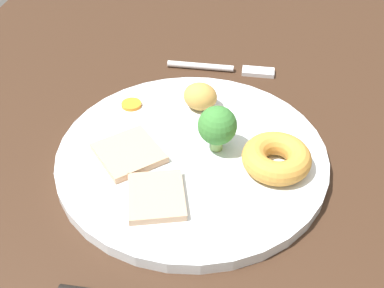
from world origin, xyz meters
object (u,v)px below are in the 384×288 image
carrot_coin_front (131,104)px  meat_slice_under (129,153)px  fork (224,68)px  dinner_plate (192,155)px  broccoli_floret (213,126)px  yorkshire_pudding (276,158)px  roast_potato_left (200,96)px  meat_slice_main (156,196)px

carrot_coin_front → meat_slice_under: bearing=12.6°
carrot_coin_front → fork: carrot_coin_front is taller
dinner_plate → fork: 19.31cm
meat_slice_under → broccoli_floret: broccoli_floret is taller
yorkshire_pudding → fork: 21.87cm
yorkshire_pudding → fork: bearing=-160.2°
yorkshire_pudding → roast_potato_left: 13.25cm
roast_potato_left → fork: roast_potato_left is taller
roast_potato_left → fork: 11.54cm
dinner_plate → meat_slice_main: meat_slice_main is taller
dinner_plate → meat_slice_under: meat_slice_under is taller
meat_slice_main → roast_potato_left: roast_potato_left is taller
carrot_coin_front → dinner_plate: bearing=50.2°
roast_potato_left → broccoli_floret: broccoli_floret is taller
meat_slice_under → fork: (-20.95, 8.43, -1.41)cm
meat_slice_main → roast_potato_left: 15.99cm
broccoli_floret → meat_slice_under: bearing=-74.1°
meat_slice_main → broccoli_floret: (-8.41, 4.60, 2.78)cm
dinner_plate → roast_potato_left: (-8.17, -0.20, 2.33)cm
meat_slice_under → fork: bearing=158.1°
meat_slice_main → broccoli_floret: 9.98cm
meat_slice_under → broccoli_floret: size_ratio=1.20×
meat_slice_main → roast_potato_left: size_ratio=1.52×
dinner_plate → meat_slice_under: (1.72, -6.67, 1.10)cm
carrot_coin_front → meat_slice_main: bearing=22.8°
meat_slice_under → meat_slice_main: bearing=35.8°
meat_slice_main → yorkshire_pudding: yorkshire_pudding is taller
meat_slice_under → roast_potato_left: (-9.89, 6.48, 1.23)cm
dinner_plate → broccoli_floret: size_ratio=5.52×
broccoli_floret → roast_potato_left: bearing=-162.2°
roast_potato_left → broccoli_floret: size_ratio=0.77×
dinner_plate → meat_slice_main: size_ratio=4.72×
meat_slice_under → fork: size_ratio=0.43×
yorkshire_pudding → roast_potato_left: bearing=-135.2°
fork → roast_potato_left: bearing=-99.6°
meat_slice_main → broccoli_floret: bearing=151.3°
carrot_coin_front → yorkshire_pudding: bearing=64.6°
dinner_plate → yorkshire_pudding: (1.23, 9.13, 1.98)cm
roast_potato_left → broccoli_floret: bearing=17.8°
yorkshire_pudding → dinner_plate: bearing=-97.7°
yorkshire_pudding → meat_slice_main: bearing=-61.1°
meat_slice_under → roast_potato_left: roast_potato_left is taller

